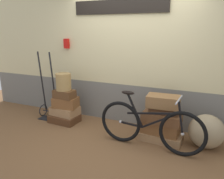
{
  "coord_description": "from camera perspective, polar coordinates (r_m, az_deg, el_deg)",
  "views": [
    {
      "loc": [
        1.39,
        -3.33,
        1.86
      ],
      "look_at": [
        -0.15,
        0.17,
        0.83
      ],
      "focal_mm": 36.15,
      "sensor_mm": 36.0,
      "label": 1
    }
  ],
  "objects": [
    {
      "name": "suitcase_8",
      "position": [
        3.81,
        12.85,
        -2.94
      ],
      "size": [
        0.55,
        0.34,
        0.2
      ],
      "primitive_type": "cube",
      "rotation": [
        0.0,
        0.0,
        0.06
      ],
      "color": "olive",
      "rests_on": "suitcase_7"
    },
    {
      "name": "station_building",
      "position": [
        4.44,
        5.48,
        7.68
      ],
      "size": [
        7.19,
        0.74,
        2.59
      ],
      "color": "slate",
      "rests_on": "ground"
    },
    {
      "name": "suitcase_4",
      "position": [
        4.07,
        12.1,
        -11.51
      ],
      "size": [
        0.75,
        0.43,
        0.13
      ],
      "primitive_type": "cube",
      "rotation": [
        0.0,
        0.0,
        -0.06
      ],
      "color": "#9E754C",
      "rests_on": "ground"
    },
    {
      "name": "suitcase_0",
      "position": [
        4.8,
        -11.92,
        -7.19
      ],
      "size": [
        0.59,
        0.43,
        0.15
      ],
      "primitive_type": "cube",
      "rotation": [
        0.0,
        0.0,
        -0.05
      ],
      "color": "#4C2D19",
      "rests_on": "ground"
    },
    {
      "name": "ground",
      "position": [
        4.07,
        1.03,
        -12.6
      ],
      "size": [
        9.19,
        5.2,
        0.06
      ],
      "primitive_type": "cube",
      "color": "brown"
    },
    {
      "name": "luggage_trolley",
      "position": [
        5.02,
        -15.79,
        -2.88
      ],
      "size": [
        0.37,
        0.35,
        1.42
      ],
      "color": "black",
      "rests_on": "ground"
    },
    {
      "name": "suitcase_1",
      "position": [
        4.78,
        -11.79,
        -5.24
      ],
      "size": [
        0.57,
        0.42,
        0.17
      ],
      "primitive_type": "cube",
      "rotation": [
        0.0,
        0.0,
        -0.08
      ],
      "color": "#9E754C",
      "rests_on": "suitcase_0"
    },
    {
      "name": "suitcase_7",
      "position": [
        3.86,
        12.48,
        -5.09
      ],
      "size": [
        0.44,
        0.28,
        0.11
      ],
      "primitive_type": "cube",
      "rotation": [
        0.0,
        0.0,
        0.11
      ],
      "color": "#4C2D19",
      "rests_on": "suitcase_6"
    },
    {
      "name": "suitcase_6",
      "position": [
        3.92,
        12.48,
        -6.96
      ],
      "size": [
        0.66,
        0.4,
        0.17
      ],
      "primitive_type": "cube",
      "rotation": [
        0.0,
        0.0,
        -0.06
      ],
      "color": "brown",
      "rests_on": "suitcase_5"
    },
    {
      "name": "suitcase_5",
      "position": [
        4.01,
        12.16,
        -9.27
      ],
      "size": [
        0.66,
        0.41,
        0.2
      ],
      "primitive_type": "cube",
      "rotation": [
        0.0,
        0.0,
        -0.09
      ],
      "color": "brown",
      "rests_on": "suitcase_4"
    },
    {
      "name": "suitcase_2",
      "position": [
        4.7,
        -11.63,
        -3.19
      ],
      "size": [
        0.52,
        0.38,
        0.21
      ],
      "primitive_type": "cube",
      "rotation": [
        0.0,
        0.0,
        0.12
      ],
      "color": "brown",
      "rests_on": "suitcase_1"
    },
    {
      "name": "wicker_basket",
      "position": [
        4.57,
        -12.17,
        1.91
      ],
      "size": [
        0.3,
        0.3,
        0.34
      ],
      "primitive_type": "cylinder",
      "color": "#A8844C",
      "rests_on": "suitcase_3"
    },
    {
      "name": "suitcase_3",
      "position": [
        4.62,
        -11.95,
        -1.12
      ],
      "size": [
        0.42,
        0.27,
        0.16
      ],
      "primitive_type": "cube",
      "rotation": [
        0.0,
        0.0,
        -0.04
      ],
      "color": "brown",
      "rests_on": "suitcase_2"
    },
    {
      "name": "burlap_sack",
      "position": [
        3.96,
        22.78,
        -9.76
      ],
      "size": [
        0.56,
        0.47,
        0.56
      ],
      "primitive_type": "ellipsoid",
      "color": "#9E8966",
      "rests_on": "ground"
    },
    {
      "name": "bicycle",
      "position": [
        3.65,
        9.42,
        -9.16
      ],
      "size": [
        1.72,
        0.46,
        0.91
      ],
      "color": "black",
      "rests_on": "ground"
    }
  ]
}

